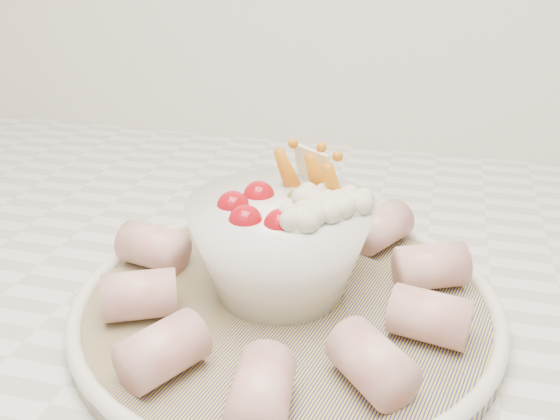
# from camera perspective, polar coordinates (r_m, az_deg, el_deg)

# --- Properties ---
(serving_platter) EXTENTS (0.39, 0.39, 0.02)m
(serving_platter) POSITION_cam_1_polar(r_m,az_deg,el_deg) (0.50, 0.61, -8.66)
(serving_platter) COLOR navy
(serving_platter) RESTS_ON kitchen_counter
(veggie_bowl) EXTENTS (0.14, 0.14, 0.11)m
(veggie_bowl) POSITION_cam_1_polar(r_m,az_deg,el_deg) (0.48, 0.20, -3.05)
(veggie_bowl) COLOR white
(veggie_bowl) RESTS_ON serving_platter
(cured_meat_rolls) EXTENTS (0.29, 0.29, 0.04)m
(cured_meat_rolls) POSITION_cam_1_polar(r_m,az_deg,el_deg) (0.48, 0.55, -6.43)
(cured_meat_rolls) COLOR #BD5656
(cured_meat_rolls) RESTS_ON serving_platter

